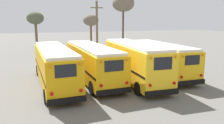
{
  "coord_description": "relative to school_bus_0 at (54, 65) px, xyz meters",
  "views": [
    {
      "loc": [
        -6.53,
        -17.71,
        5.25
      ],
      "look_at": [
        0.0,
        0.05,
        1.61
      ],
      "focal_mm": 35.0,
      "sensor_mm": 36.0,
      "label": 1
    }
  ],
  "objects": [
    {
      "name": "school_bus_3",
      "position": [
        9.91,
        -0.07,
        -0.02
      ],
      "size": [
        2.81,
        9.71,
        3.04
      ],
      "color": "yellow",
      "rests_on": "ground"
    },
    {
      "name": "school_bus_2",
      "position": [
        6.6,
        -1.12,
        0.11
      ],
      "size": [
        3.01,
        10.14,
        3.31
      ],
      "color": "yellow",
      "rests_on": "ground"
    },
    {
      "name": "utility_pole",
      "position": [
        7.28,
        12.41,
        2.4
      ],
      "size": [
        1.8,
        0.31,
        7.91
      ],
      "color": "brown",
      "rests_on": "ground"
    },
    {
      "name": "school_bus_1",
      "position": [
        3.3,
        0.57,
        -0.01
      ],
      "size": [
        2.74,
        10.94,
        3.06
      ],
      "color": "#EAAA0F",
      "rests_on": "ground"
    },
    {
      "name": "bare_tree_1",
      "position": [
        13.1,
        16.58,
        6.23
      ],
      "size": [
        3.68,
        3.68,
        9.37
      ],
      "color": "#473323",
      "rests_on": "ground"
    },
    {
      "name": "bare_tree_2",
      "position": [
        7.81,
        17.82,
        3.45
      ],
      "size": [
        2.57,
        2.57,
        6.22
      ],
      "color": "brown",
      "rests_on": "ground"
    },
    {
      "name": "school_bus_0",
      "position": [
        0.0,
        0.0,
        0.0
      ],
      "size": [
        2.73,
        10.85,
        3.11
      ],
      "color": "#E5A00C",
      "rests_on": "ground"
    },
    {
      "name": "ground_plane",
      "position": [
        4.95,
        -0.18,
        -1.69
      ],
      "size": [
        160.0,
        160.0,
        0.0
      ],
      "primitive_type": "plane",
      "color": "#66635E"
    },
    {
      "name": "bare_tree_0",
      "position": [
        -0.81,
        20.57,
        3.74
      ],
      "size": [
        2.74,
        2.74,
        6.61
      ],
      "color": "brown",
      "rests_on": "ground"
    }
  ]
}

